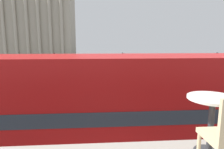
# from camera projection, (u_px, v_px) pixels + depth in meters

# --- Properties ---
(double_decker_bus) EXTENTS (10.40, 2.64, 4.26)m
(double_decker_bus) POSITION_uv_depth(u_px,v_px,m) (120.00, 110.00, 7.02)
(double_decker_bus) COLOR black
(double_decker_bus) RESTS_ON ground_plane
(cafe_dining_table) EXTENTS (0.60, 0.60, 0.73)m
(cafe_dining_table) POSITION_uv_depth(u_px,v_px,m) (212.00, 112.00, 2.42)
(cafe_dining_table) COLOR #2D2D30
(cafe_dining_table) RESTS_ON cafe_floor_slab
(plaza_building_left) EXTENTS (22.76, 13.68, 18.92)m
(plaza_building_left) POSITION_uv_depth(u_px,v_px,m) (34.00, 25.00, 57.71)
(plaza_building_left) COLOR #A39984
(plaza_building_left) RESTS_ON ground_plane
(traffic_light_near) EXTENTS (0.42, 0.24, 4.02)m
(traffic_light_near) POSITION_uv_depth(u_px,v_px,m) (217.00, 73.00, 13.38)
(traffic_light_near) COLOR black
(traffic_light_near) RESTS_ON ground_plane
(traffic_light_mid) EXTENTS (0.42, 0.24, 3.62)m
(traffic_light_mid) POSITION_uv_depth(u_px,v_px,m) (56.00, 66.00, 19.86)
(traffic_light_mid) COLOR black
(traffic_light_mid) RESTS_ON ground_plane
(traffic_light_far) EXTENTS (0.42, 0.24, 3.34)m
(traffic_light_far) POSITION_uv_depth(u_px,v_px,m) (123.00, 61.00, 25.79)
(traffic_light_far) COLOR black
(traffic_light_far) RESTS_ON ground_plane
(car_maroon) EXTENTS (4.20, 1.93, 1.35)m
(car_maroon) POSITION_uv_depth(u_px,v_px,m) (131.00, 69.00, 29.30)
(car_maroon) COLOR black
(car_maroon) RESTS_ON ground_plane
(car_silver) EXTENTS (4.20, 1.93, 1.35)m
(car_silver) POSITION_uv_depth(u_px,v_px,m) (102.00, 88.00, 17.37)
(car_silver) COLOR black
(car_silver) RESTS_ON ground_plane
(pedestrian_grey) EXTENTS (0.32, 0.32, 1.61)m
(pedestrian_grey) POSITION_uv_depth(u_px,v_px,m) (70.00, 72.00, 25.13)
(pedestrian_grey) COLOR #282B33
(pedestrian_grey) RESTS_ON ground_plane
(pedestrian_yellow) EXTENTS (0.32, 0.32, 1.70)m
(pedestrian_yellow) POSITION_uv_depth(u_px,v_px,m) (169.00, 66.00, 30.76)
(pedestrian_yellow) COLOR #282B33
(pedestrian_yellow) RESTS_ON ground_plane
(pedestrian_blue) EXTENTS (0.32, 0.32, 1.62)m
(pedestrian_blue) POSITION_uv_depth(u_px,v_px,m) (109.00, 68.00, 29.44)
(pedestrian_blue) COLOR #282B33
(pedestrian_blue) RESTS_ON ground_plane
(pedestrian_red) EXTENTS (0.32, 0.32, 1.62)m
(pedestrian_red) POSITION_uv_depth(u_px,v_px,m) (173.00, 74.00, 23.63)
(pedestrian_red) COLOR #282B33
(pedestrian_red) RESTS_ON ground_plane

